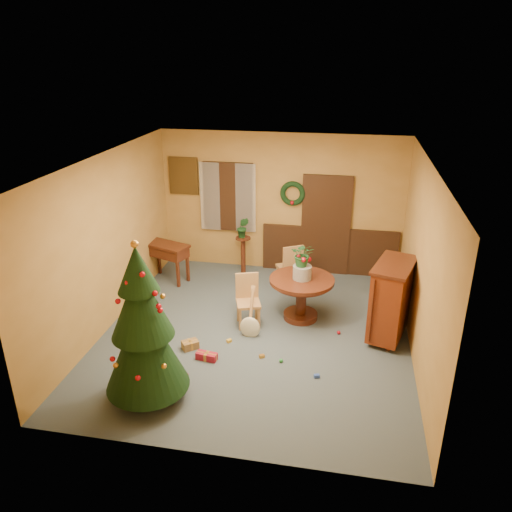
% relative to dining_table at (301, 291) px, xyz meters
% --- Properties ---
extents(room_envelope, '(5.50, 5.50, 5.50)m').
position_rel_dining_table_xyz_m(room_envelope, '(-0.47, 2.05, 0.58)').
color(room_envelope, '#3A4754').
rests_on(room_envelope, ground).
extents(dining_table, '(1.12, 1.12, 0.77)m').
position_rel_dining_table_xyz_m(dining_table, '(0.00, 0.00, 0.00)').
color(dining_table, black).
rests_on(dining_table, floor).
extents(urn, '(0.32, 0.32, 0.23)m').
position_rel_dining_table_xyz_m(urn, '(-0.00, 0.00, 0.35)').
color(urn, slate).
rests_on(urn, dining_table).
extents(centerpiece_plant, '(0.38, 0.33, 0.42)m').
position_rel_dining_table_xyz_m(centerpiece_plant, '(-0.00, 0.00, 0.68)').
color(centerpiece_plant, '#1E4C23').
rests_on(centerpiece_plant, urn).
extents(chair_near, '(0.50, 0.50, 0.91)m').
position_rel_dining_table_xyz_m(chair_near, '(-0.88, -0.34, -0.05)').
color(chair_near, olive).
rests_on(chair_near, floor).
extents(chair_far, '(0.57, 0.57, 0.96)m').
position_rel_dining_table_xyz_m(chair_far, '(-0.32, 1.08, -0.02)').
color(chair_far, olive).
rests_on(chair_far, floor).
extents(guitar, '(0.46, 0.59, 0.78)m').
position_rel_dining_table_xyz_m(guitar, '(-0.76, -0.76, -0.14)').
color(guitar, beige).
rests_on(guitar, floor).
extents(plant_stand, '(0.31, 0.31, 0.81)m').
position_rel_dining_table_xyz_m(plant_stand, '(-1.39, 1.67, -0.03)').
color(plant_stand, black).
rests_on(plant_stand, floor).
extents(stand_plant, '(0.25, 0.20, 0.44)m').
position_rel_dining_table_xyz_m(stand_plant, '(-1.39, 1.67, 0.49)').
color(stand_plant, '#19471E').
rests_on(stand_plant, plant_stand).
extents(christmas_tree, '(1.11, 1.11, 2.30)m').
position_rel_dining_table_xyz_m(christmas_tree, '(-1.80, -2.55, 0.55)').
color(christmas_tree, '#382111').
rests_on(christmas_tree, floor).
extents(writing_desk, '(0.98, 0.71, 0.79)m').
position_rel_dining_table_xyz_m(writing_desk, '(-2.83, 1.07, 0.05)').
color(writing_desk, black).
rests_on(writing_desk, floor).
extents(sideboard, '(0.82, 1.14, 1.32)m').
position_rel_dining_table_xyz_m(sideboard, '(1.47, -0.36, 0.17)').
color(sideboard, '#521809').
rests_on(sideboard, floor).
extents(gift_a, '(0.38, 0.34, 0.17)m').
position_rel_dining_table_xyz_m(gift_a, '(-1.99, -2.54, -0.46)').
color(gift_a, brown).
rests_on(gift_a, floor).
extents(gift_b, '(0.22, 0.22, 0.21)m').
position_rel_dining_table_xyz_m(gift_b, '(-1.46, -2.29, -0.44)').
color(gift_b, maroon).
rests_on(gift_b, floor).
extents(gift_c, '(0.30, 0.29, 0.14)m').
position_rel_dining_table_xyz_m(gift_c, '(-1.62, -1.30, -0.47)').
color(gift_c, brown).
rests_on(gift_c, floor).
extents(gift_d, '(0.34, 0.18, 0.12)m').
position_rel_dining_table_xyz_m(gift_d, '(-1.28, -1.54, -0.48)').
color(gift_d, maroon).
rests_on(gift_d, floor).
extents(toy_a, '(0.09, 0.07, 0.05)m').
position_rel_dining_table_xyz_m(toy_a, '(0.42, -1.68, -0.51)').
color(toy_a, '#2949B1').
rests_on(toy_a, floor).
extents(toy_b, '(0.06, 0.06, 0.06)m').
position_rel_dining_table_xyz_m(toy_b, '(-0.15, -1.41, -0.51)').
color(toy_b, green).
rests_on(toy_b, floor).
extents(toy_c, '(0.09, 0.09, 0.05)m').
position_rel_dining_table_xyz_m(toy_c, '(-1.06, -1.00, -0.51)').
color(toy_c, gold).
rests_on(toy_c, floor).
extents(toy_d, '(0.06, 0.06, 0.06)m').
position_rel_dining_table_xyz_m(toy_d, '(0.69, -0.42, -0.51)').
color(toy_d, red).
rests_on(toy_d, floor).
extents(toy_e, '(0.09, 0.09, 0.05)m').
position_rel_dining_table_xyz_m(toy_e, '(-0.46, -1.34, -0.51)').
color(toy_e, gold).
rests_on(toy_e, floor).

